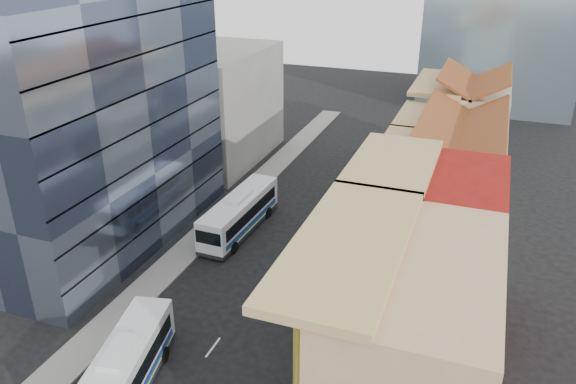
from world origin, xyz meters
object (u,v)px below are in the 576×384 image
at_px(shophouse_tan, 411,355).
at_px(bus_left_near, 122,373).
at_px(office_tower, 87,84).
at_px(bus_right, 345,240).
at_px(bus_left_far, 240,213).

height_order(shophouse_tan, bus_left_near, shophouse_tan).
relative_size(office_tower, bus_right, 2.93).
bearing_deg(bus_left_near, bus_right, 55.94).
relative_size(office_tower, bus_left_near, 2.51).
xyz_separation_m(bus_left_far, bus_right, (11.00, -1.07, -0.35)).
xyz_separation_m(office_tower, bus_left_near, (13.97, -17.14, -13.08)).
bearing_deg(office_tower, bus_left_near, -50.81).
xyz_separation_m(bus_left_near, bus_left_far, (-2.47, 22.62, 0.07)).
distance_m(office_tower, bus_left_near, 25.69).
relative_size(bus_left_near, bus_left_far, 0.97).
xyz_separation_m(bus_left_near, bus_right, (8.53, 21.54, -0.28)).
xyz_separation_m(office_tower, bus_right, (22.50, 4.41, -13.36)).
xyz_separation_m(office_tower, bus_left_far, (11.50, 5.48, -13.01)).
height_order(office_tower, bus_right, office_tower).
bearing_deg(bus_left_far, bus_right, -3.76).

